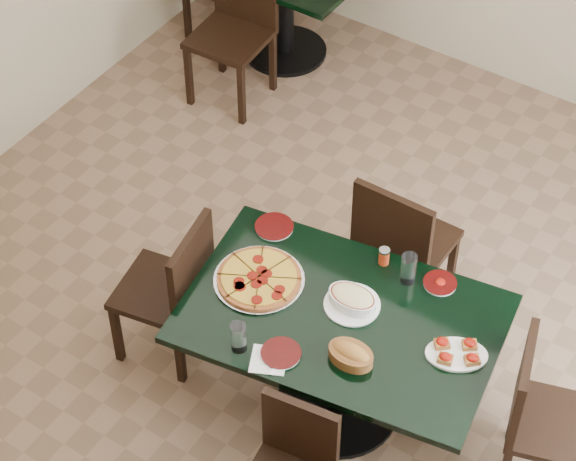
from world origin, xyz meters
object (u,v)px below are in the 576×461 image
Objects in this scene: pepperoni_pizza at (259,278)px; bruschetta_platter at (457,352)px; chair_left at (175,286)px; main_table at (341,340)px; lasagna_casserole at (352,299)px; chair_right at (540,411)px; bread_basket at (351,354)px; chair_far at (400,241)px; back_chair_near at (237,20)px.

bruschetta_platter is (1.02, 0.12, 0.01)m from pepperoni_pizza.
main_table is at bearing 87.80° from chair_left.
lasagna_casserole is (0.01, 0.08, 0.23)m from main_table.
chair_right reaches higher than bread_basket.
back_chair_near is at bearing -31.46° from chair_far.
bread_basket is 0.49m from bruschetta_platter.
chair_right is (0.98, 0.19, -0.06)m from main_table.
bruschetta_platter is (0.66, -0.66, 0.22)m from chair_far.
pepperoni_pizza is 1.28× the size of bruschetta_platter.
bruschetta_platter is at bearing 87.94° from chair_left.
back_chair_near is 2.24× the size of pepperoni_pizza.
back_chair_near reaches higher than main_table.
bread_basket is (0.17, -0.20, 0.22)m from main_table.
chair_left is 0.92× the size of back_chair_near.
pepperoni_pizza reaches higher than main_table.
back_chair_near is at bearing 42.93° from chair_right.
chair_left is 0.53m from pepperoni_pizza.
chair_right is 0.94m from bread_basket.
chair_far reaches higher than chair_right.
pepperoni_pizza is at bearing -166.36° from lasagna_casserole.
bruschetta_platter is (1.48, 0.23, 0.25)m from chair_left.
chair_left is (-0.92, -0.14, -0.05)m from main_table.
lasagna_casserole is 0.33m from bread_basket.
pepperoni_pizza is at bearing 158.10° from bruschetta_platter.
chair_right is at bearing 5.82° from lasagna_casserole.
pepperoni_pizza is (-1.44, -0.22, 0.26)m from chair_right.
chair_far is at bearing 45.26° from chair_right.
bruschetta_platter is (2.53, -1.80, 0.20)m from back_chair_near.
main_table is 0.34m from bread_basket.
chair_right reaches higher than pepperoni_pizza.
chair_far reaches higher than pepperoni_pizza.
main_table is at bearing 4.30° from pepperoni_pizza.
pepperoni_pizza is (-0.36, -0.79, 0.22)m from chair_far.
main_table is at bearing -94.29° from lasagna_casserole.
chair_far is 1.02m from bread_basket.
chair_left is 1.12m from bread_basket.
chair_left is (-1.90, -0.33, 0.01)m from chair_right.
pepperoni_pizza is at bearing 164.77° from bread_basket.
bread_basket is (2.13, -2.09, 0.22)m from back_chair_near.
chair_right is 1.93m from chair_left.
back_chair_near reaches higher than pepperoni_pizza.
chair_left is 4.17× the size of bread_basket.
back_chair_near reaches higher than bread_basket.
chair_far is at bearing 105.99° from bruschetta_platter.
lasagna_casserole reaches higher than pepperoni_pizza.
chair_far is at bearing 65.19° from pepperoni_pizza.
chair_far is 0.96m from bruschetta_platter.
lasagna_casserole is (1.97, -1.81, 0.23)m from back_chair_near.
bread_basket is (-0.81, -0.39, 0.28)m from chair_right.
main_table is at bearing 96.94° from chair_far.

